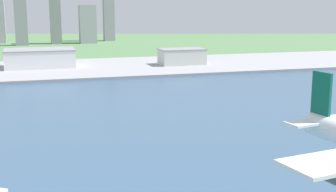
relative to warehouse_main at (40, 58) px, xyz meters
name	(u,v)px	position (x,y,z in m)	size (l,w,h in m)	color
ground_plane	(128,113)	(44.53, -201.57, -11.18)	(2400.00, 2400.00, 0.00)	#547C4E
water_bay	(154,141)	(44.53, -261.57, -11.10)	(840.00, 360.00, 0.15)	#385675
industrial_pier	(88,68)	(44.53, -11.57, -9.93)	(840.00, 140.00, 2.50)	#97999D
warehouse_main	(40,58)	(0.00, 0.00, 0.00)	(65.34, 42.10, 17.31)	white
warehouse_annex	(182,56)	(136.99, -18.91, -0.77)	(44.60, 27.00, 15.78)	silver
distant_skyline	(25,17)	(-14.62, 322.55, 30.64)	(293.20, 71.30, 108.92)	#9D9FA9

